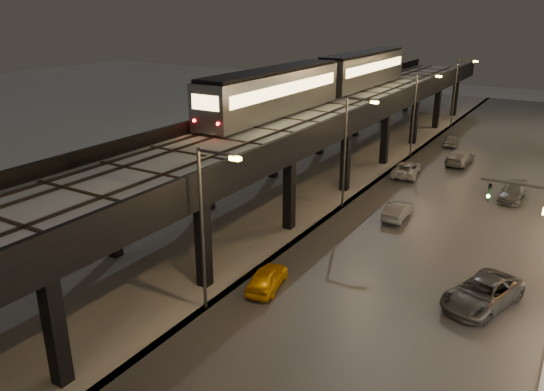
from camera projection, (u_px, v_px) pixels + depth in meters
The scene contains 18 objects.
road_surface at pixel (456, 211), 42.50m from camera, with size 17.00×120.00×0.06m, color #46474D.
under_viaduct_pavement at pixel (307, 183), 49.09m from camera, with size 11.00×120.00×0.06m, color #9FA1A8.
elevated_viaduct at pixel (291, 130), 44.66m from camera, with size 9.00×100.00×6.30m.
viaduct_trackbed at pixel (292, 121), 44.51m from camera, with size 8.40×100.00×0.32m.
viaduct_parapet_streetside at pixel (340, 121), 42.25m from camera, with size 0.30×100.00×1.10m, color black.
viaduct_parapet_far at pixel (249, 111), 46.50m from camera, with size 0.30×100.00×1.10m, color black.
streetlight_left_1 at pixel (206, 220), 26.90m from camera, with size 2.57×0.28×9.00m.
streetlight_left_2 at pixel (348, 145), 41.39m from camera, with size 2.57×0.28×9.00m.
streetlight_left_3 at pixel (417, 109), 55.88m from camera, with size 2.57×0.28×9.00m.
streetlight_left_4 at pixel (457, 88), 70.38m from camera, with size 2.57×0.28×9.00m.
subway_train at pixel (325, 78), 54.16m from camera, with size 3.23×39.81×3.87m.
car_taxi at pixel (267, 279), 30.59m from camera, with size 1.56×3.88×1.32m, color #E8A301.
car_near_white at pixel (398, 211), 40.71m from camera, with size 1.38×3.96×1.31m, color gray.
car_mid_silver at pixel (406, 169), 51.00m from camera, with size 2.29×4.97×1.38m, color silver.
car_mid_dark at pixel (460, 158), 54.77m from camera, with size 2.05×5.05×1.46m, color gray.
car_far_white at pixel (451, 141), 61.98m from camera, with size 1.47×3.65×1.24m, color gray.
car_onc_dark at pixel (482, 294), 28.75m from camera, with size 2.55×5.52×1.54m, color #46484E.
car_onc_white at pixel (512, 193), 44.67m from camera, with size 1.77×4.36×1.27m, color #5A5E65.
Camera 1 is at (15.36, -6.55, 15.49)m, focal length 35.00 mm.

